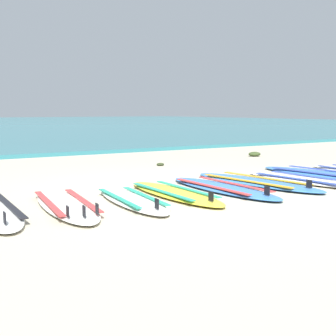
# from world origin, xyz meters

# --- Properties ---
(ground_plane) EXTENTS (80.00, 80.00, 0.00)m
(ground_plane) POSITION_xyz_m (0.00, 0.00, 0.00)
(ground_plane) COLOR #B7AD93
(surfboard_2) EXTENTS (0.81, 2.21, 0.18)m
(surfboard_2) POSITION_xyz_m (-1.90, -0.05, 0.04)
(surfboard_2) COLOR silver
(surfboard_2) RESTS_ON ground
(surfboard_3) EXTENTS (0.69, 1.95, 0.18)m
(surfboard_3) POSITION_xyz_m (-1.12, -0.20, 0.04)
(surfboard_3) COLOR silver
(surfboard_3) RESTS_ON ground
(surfboard_4) EXTENTS (0.58, 2.13, 0.18)m
(surfboard_4) POSITION_xyz_m (-0.43, -0.07, 0.04)
(surfboard_4) COLOR yellow
(surfboard_4) RESTS_ON ground
(surfboard_5) EXTENTS (0.57, 2.26, 0.18)m
(surfboard_5) POSITION_xyz_m (0.37, -0.09, 0.04)
(surfboard_5) COLOR #3875CC
(surfboard_5) RESTS_ON ground
(surfboard_6) EXTENTS (0.86, 2.48, 0.18)m
(surfboard_6) POSITION_xyz_m (1.13, 0.07, 0.04)
(surfboard_6) COLOR #3875CC
(surfboard_6) RESTS_ON ground
(surfboard_7) EXTENTS (0.71, 2.21, 0.18)m
(surfboard_7) POSITION_xyz_m (1.90, -0.16, 0.04)
(surfboard_7) COLOR white
(surfboard_7) RESTS_ON ground
(surfboard_8) EXTENTS (0.85, 2.59, 0.18)m
(surfboard_8) POSITION_xyz_m (2.71, 0.11, 0.04)
(surfboard_8) COLOR #3875CC
(surfboard_8) RESTS_ON ground
(seaweed_clump_mid_sand) EXTENTS (0.32, 0.26, 0.11)m
(seaweed_clump_mid_sand) POSITION_xyz_m (4.08, 3.31, 0.06)
(seaweed_clump_mid_sand) COLOR #384723
(seaweed_clump_mid_sand) RESTS_ON ground
(seaweed_clump_by_the_boards) EXTENTS (0.16, 0.13, 0.06)m
(seaweed_clump_by_the_boards) POSITION_xyz_m (1.13, 2.87, 0.03)
(seaweed_clump_by_the_boards) COLOR #2D381E
(seaweed_clump_by_the_boards) RESTS_ON ground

